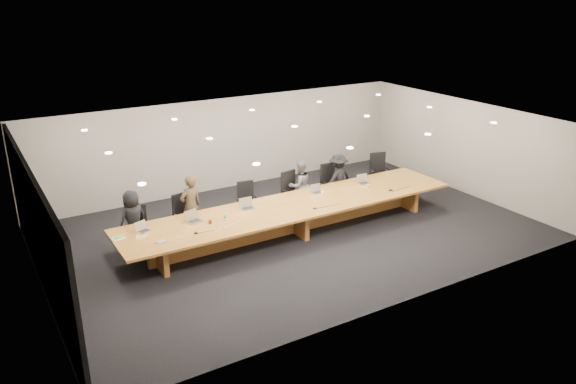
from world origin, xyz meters
name	(u,v)px	position (x,y,z in m)	size (l,w,h in m)	color
ground	(294,232)	(0.00, 0.00, 0.00)	(12.00, 12.00, 0.00)	black
back_wall	(226,144)	(0.00, 4.00, 1.40)	(12.00, 0.02, 2.80)	#BAB6AA
left_wall_panel	(37,233)	(-5.94, 0.00, 1.37)	(0.08, 7.84, 2.74)	black
conference_table	(294,213)	(0.00, 0.00, 0.52)	(9.00, 1.80, 0.75)	#966020
chair_far_left	(139,226)	(-3.60, 1.26, 0.50)	(0.51, 0.51, 0.99)	black
chair_left	(186,216)	(-2.44, 1.20, 0.55)	(0.56, 0.56, 1.11)	black
chair_mid_left	(248,201)	(-0.64, 1.30, 0.54)	(0.55, 0.55, 1.07)	black
chair_mid_right	(294,192)	(0.71, 1.17, 0.59)	(0.60, 0.60, 1.17)	black
chair_right	(332,183)	(2.06, 1.27, 0.57)	(0.58, 0.58, 1.15)	black
chair_far_right	(380,172)	(3.88, 1.29, 0.59)	(0.60, 0.60, 1.18)	black
person_a	(133,219)	(-3.73, 1.26, 0.71)	(0.70, 0.45, 1.43)	black
person_b	(191,206)	(-2.31, 1.13, 0.81)	(0.59, 0.39, 1.62)	#39301F
person_c	(300,185)	(0.95, 1.23, 0.72)	(0.70, 0.55, 1.44)	#5D5D5F
person_d	(338,179)	(2.20, 1.16, 0.73)	(0.94, 0.54, 1.45)	black
laptop_a	(144,227)	(-3.75, 0.34, 0.87)	(0.30, 0.22, 0.24)	beige
laptop_b	(194,216)	(-2.56, 0.27, 0.89)	(0.35, 0.26, 0.28)	tan
laptop_c	(248,204)	(-1.12, 0.36, 0.89)	(0.34, 0.25, 0.27)	#B6A78B
laptop_d	(317,189)	(0.97, 0.41, 0.87)	(0.30, 0.21, 0.23)	tan
laptop_e	(364,179)	(2.51, 0.36, 0.88)	(0.33, 0.24, 0.26)	#C0B193
water_bottle	(225,217)	(-1.91, -0.03, 0.84)	(0.06, 0.06, 0.19)	silver
amber_mug	(210,222)	(-2.29, -0.01, 0.80)	(0.07, 0.07, 0.09)	#662A12
paper_cup_near	(322,193)	(1.03, 0.27, 0.79)	(0.07, 0.07, 0.09)	white
paper_cup_far	(368,186)	(2.43, 0.07, 0.79)	(0.07, 0.07, 0.09)	beige
notepad	(118,238)	(-4.35, 0.26, 0.76)	(0.25, 0.20, 0.02)	white
lime_gadget	(119,237)	(-4.33, 0.27, 0.78)	(0.16, 0.09, 0.03)	#4DC534
av_box	(161,242)	(-3.61, -0.40, 0.77)	(0.20, 0.15, 0.03)	silver
mic_left	(196,233)	(-2.78, -0.35, 0.77)	(0.12, 0.12, 0.03)	black
mic_center	(315,208)	(0.30, -0.48, 0.76)	(0.11, 0.11, 0.03)	black
mic_right	(391,190)	(2.79, -0.44, 0.77)	(0.13, 0.13, 0.03)	black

